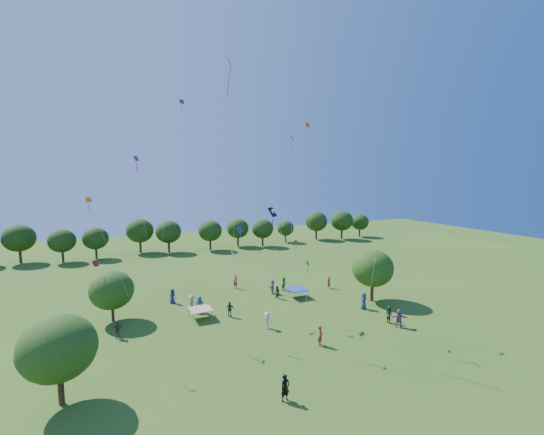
# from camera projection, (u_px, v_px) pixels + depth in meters

# --- Properties ---
(ground) EXTENTS (160.00, 160.00, 0.00)m
(ground) POSITION_uv_depth(u_px,v_px,m) (363.00, 415.00, 22.70)
(ground) COLOR #3D601C
(near_tree_west) EXTENTS (4.77, 4.77, 6.02)m
(near_tree_west) POSITION_uv_depth(u_px,v_px,m) (58.00, 348.00, 23.37)
(near_tree_west) COLOR #422B19
(near_tree_west) RESTS_ON ground
(near_tree_north) EXTENTS (4.39, 4.39, 5.26)m
(near_tree_north) POSITION_uv_depth(u_px,v_px,m) (112.00, 290.00, 37.11)
(near_tree_north) COLOR #422B19
(near_tree_north) RESTS_ON ground
(near_tree_east) EXTENTS (4.89, 4.89, 6.20)m
(near_tree_east) POSITION_uv_depth(u_px,v_px,m) (373.00, 268.00, 43.13)
(near_tree_east) COLOR #422B19
(near_tree_east) RESTS_ON ground
(treeline) EXTENTS (88.01, 8.77, 6.77)m
(treeline) POSITION_uv_depth(u_px,v_px,m) (179.00, 231.00, 71.81)
(treeline) COLOR #422B19
(treeline) RESTS_ON ground
(tent_red_stripe) EXTENTS (2.20, 2.20, 1.10)m
(tent_red_stripe) POSITION_uv_depth(u_px,v_px,m) (200.00, 309.00, 37.94)
(tent_red_stripe) COLOR red
(tent_red_stripe) RESTS_ON ground
(tent_blue) EXTENTS (2.20, 2.20, 1.10)m
(tent_blue) POSITION_uv_depth(u_px,v_px,m) (297.00, 289.00, 44.68)
(tent_blue) COLOR #1A3EAE
(tent_blue) RESTS_ON ground
(man_in_black) EXTENTS (0.74, 0.53, 1.84)m
(man_in_black) POSITION_uv_depth(u_px,v_px,m) (285.00, 388.00, 24.05)
(man_in_black) COLOR black
(man_in_black) RESTS_ON ground
(crowd_person_0) EXTENTS (0.91, 0.95, 1.74)m
(crowd_person_0) POSITION_uv_depth(u_px,v_px,m) (172.00, 296.00, 42.65)
(crowd_person_0) COLOR navy
(crowd_person_0) RESTS_ON ground
(crowd_person_1) EXTENTS (0.72, 0.80, 1.81)m
(crowd_person_1) POSITION_uv_depth(u_px,v_px,m) (236.00, 282.00, 48.23)
(crowd_person_1) COLOR maroon
(crowd_person_1) RESTS_ON ground
(crowd_person_2) EXTENTS (0.99, 0.75, 1.78)m
(crowd_person_2) POSITION_uv_depth(u_px,v_px,m) (284.00, 284.00, 47.37)
(crowd_person_2) COLOR #2A6236
(crowd_person_2) RESTS_ON ground
(crowd_person_3) EXTENTS (1.31, 1.14, 1.86)m
(crowd_person_3) POSITION_uv_depth(u_px,v_px,m) (192.00, 303.00, 40.05)
(crowd_person_3) COLOR #B09E8C
(crowd_person_3) RESTS_ON ground
(crowd_person_4) EXTENTS (1.03, 0.59, 1.67)m
(crowd_person_4) POSITION_uv_depth(u_px,v_px,m) (117.00, 329.00, 33.42)
(crowd_person_4) COLOR #3E3832
(crowd_person_4) RESTS_ON ground
(crowd_person_5) EXTENTS (1.75, 1.43, 1.82)m
(crowd_person_5) POSITION_uv_depth(u_px,v_px,m) (399.00, 318.00, 35.89)
(crowd_person_5) COLOR #824C82
(crowd_person_5) RESTS_ON ground
(crowd_person_6) EXTENTS (1.03, 0.99, 1.89)m
(crowd_person_6) POSITION_uv_depth(u_px,v_px,m) (364.00, 301.00, 40.80)
(crowd_person_6) COLOR navy
(crowd_person_6) RESTS_ON ground
(crowd_person_7) EXTENTS (0.70, 0.79, 1.79)m
(crowd_person_7) POSITION_uv_depth(u_px,v_px,m) (320.00, 336.00, 31.99)
(crowd_person_7) COLOR maroon
(crowd_person_7) RESTS_ON ground
(crowd_person_8) EXTENTS (0.47, 0.85, 1.70)m
(crowd_person_8) POSITION_uv_depth(u_px,v_px,m) (389.00, 314.00, 37.02)
(crowd_person_8) COLOR #214E21
(crowd_person_8) RESTS_ON ground
(crowd_person_9) EXTENTS (1.17, 1.00, 1.65)m
(crowd_person_9) POSITION_uv_depth(u_px,v_px,m) (267.00, 320.00, 35.56)
(crowd_person_9) COLOR beige
(crowd_person_9) RESTS_ON ground
(crowd_person_10) EXTENTS (1.06, 0.89, 1.66)m
(crowd_person_10) POSITION_uv_depth(u_px,v_px,m) (230.00, 309.00, 38.53)
(crowd_person_10) COLOR #39302D
(crowd_person_10) RESTS_ON ground
(crowd_person_11) EXTENTS (1.53, 1.70, 1.82)m
(crowd_person_11) POSITION_uv_depth(u_px,v_px,m) (272.00, 287.00, 46.08)
(crowd_person_11) COLOR #A5609A
(crowd_person_11) RESTS_ON ground
(crowd_person_12) EXTENTS (0.98, 0.65, 1.82)m
(crowd_person_12) POSITION_uv_depth(u_px,v_px,m) (200.00, 304.00, 39.77)
(crowd_person_12) COLOR navy
(crowd_person_12) RESTS_ON ground
(crowd_person_13) EXTENTS (0.66, 0.50, 1.57)m
(crowd_person_13) POSITION_uv_depth(u_px,v_px,m) (329.00, 282.00, 48.36)
(crowd_person_13) COLOR maroon
(crowd_person_13) RESTS_ON ground
(crowd_person_14) EXTENTS (0.57, 0.85, 1.58)m
(crowd_person_14) POSITION_uv_depth(u_px,v_px,m) (277.00, 292.00, 44.20)
(crowd_person_14) COLOR #234C20
(crowd_person_14) RESTS_ON ground
(pirate_kite) EXTENTS (4.10, 6.69, 10.23)m
(pirate_kite) POSITION_uv_depth(u_px,v_px,m) (274.00, 214.00, 38.69)
(pirate_kite) COLOR black
(red_high_kite) EXTENTS (1.65, 5.98, 25.27)m
(red_high_kite) POSITION_uv_depth(u_px,v_px,m) (230.00, 113.00, 35.46)
(red_high_kite) COLOR red
(small_kite_0) EXTENTS (0.73, 0.93, 5.79)m
(small_kite_0) POSITION_uv_depth(u_px,v_px,m) (296.00, 247.00, 44.47)
(small_kite_0) COLOR #BE500B
(small_kite_1) EXTENTS (1.49, 3.99, 19.27)m
(small_kite_1) POSITION_uv_depth(u_px,v_px,m) (305.00, 168.00, 40.03)
(small_kite_1) COLOR #FF4A0D
(small_kite_2) EXTENTS (1.30, 0.55, 9.98)m
(small_kite_2) POSITION_uv_depth(u_px,v_px,m) (277.00, 224.00, 43.67)
(small_kite_2) COLOR #B3DE13
(small_kite_3) EXTENTS (1.42, 2.04, 12.91)m
(small_kite_3) POSITION_uv_depth(u_px,v_px,m) (312.00, 212.00, 42.41)
(small_kite_3) COLOR #18893F
(small_kite_4) EXTENTS (1.07, 1.98, 17.52)m
(small_kite_4) POSITION_uv_depth(u_px,v_px,m) (292.00, 177.00, 36.15)
(small_kite_4) COLOR blue
(small_kite_5) EXTENTS (4.81, 4.72, 22.67)m
(small_kite_5) POSITION_uv_depth(u_px,v_px,m) (175.00, 148.00, 42.50)
(small_kite_5) COLOR #771A9E
(small_kite_6) EXTENTS (0.50, 1.52, 6.13)m
(small_kite_6) POSITION_uv_depth(u_px,v_px,m) (374.00, 268.00, 34.11)
(small_kite_6) COLOR silver
(small_kite_7) EXTENTS (0.68, 1.17, 6.03)m
(small_kite_7) POSITION_uv_depth(u_px,v_px,m) (259.00, 259.00, 37.44)
(small_kite_7) COLOR #0D95C4
(small_kite_8) EXTENTS (5.85, 1.60, 5.17)m
(small_kite_8) POSITION_uv_depth(u_px,v_px,m) (103.00, 269.00, 36.50)
(small_kite_8) COLOR red
(small_kite_9) EXTENTS (3.87, 1.00, 11.80)m
(small_kite_9) POSITION_uv_depth(u_px,v_px,m) (101.00, 230.00, 31.19)
(small_kite_9) COLOR orange
(small_kite_10) EXTENTS (4.28, 0.58, 14.19)m
(small_kite_10) POSITION_uv_depth(u_px,v_px,m) (289.00, 203.00, 47.11)
(small_kite_10) COLOR orange
(small_kite_11) EXTENTS (0.42, 0.52, 6.32)m
(small_kite_11) POSITION_uv_depth(u_px,v_px,m) (307.00, 276.00, 31.34)
(small_kite_11) COLOR #31941B
(small_kite_12) EXTENTS (1.41, 2.63, 8.29)m
(small_kite_12) POSITION_uv_depth(u_px,v_px,m) (242.00, 240.00, 37.99)
(small_kite_12) COLOR #132EC7
(small_kite_13) EXTENTS (1.71, 2.60, 15.56)m
(small_kite_13) POSITION_uv_depth(u_px,v_px,m) (140.00, 190.00, 36.70)
(small_kite_13) COLOR #AC1C95
(small_kite_14) EXTENTS (3.49, 2.75, 6.84)m
(small_kite_14) POSITION_uv_depth(u_px,v_px,m) (237.00, 265.00, 33.23)
(small_kite_14) COLOR white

